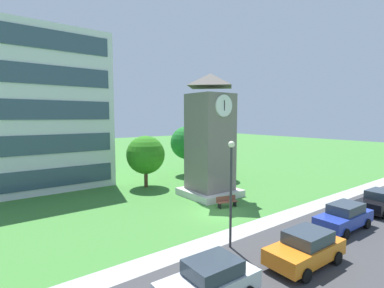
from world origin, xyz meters
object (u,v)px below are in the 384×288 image
object	(u,v)px
clock_tower	(210,142)
tree_near_tower	(215,148)
parked_car_silver	(210,281)
park_bench	(227,201)
street_lamp	(231,182)
parked_car_black	(380,201)
tree_by_building	(187,143)
parked_car_orange	(306,248)
parked_car_blue	(344,216)
tree_streetside	(146,155)

from	to	relation	value
clock_tower	tree_near_tower	world-z (taller)	clock_tower
tree_near_tower	parked_car_silver	xyz separation A→B (m)	(-15.35, -16.89, -2.87)
park_bench	tree_near_tower	bearing A→B (deg)	53.65
clock_tower	street_lamp	distance (m)	10.90
park_bench	parked_car_black	bearing A→B (deg)	-43.59
tree_by_building	parked_car_orange	distance (m)	23.61
tree_by_building	parked_car_blue	bearing A→B (deg)	-96.82
park_bench	tree_by_building	bearing A→B (deg)	67.39
tree_near_tower	parked_car_orange	xyz separation A→B (m)	(-9.65, -17.59, -2.87)
parked_car_orange	parked_car_blue	world-z (taller)	same
street_lamp	tree_by_building	xyz separation A→B (m)	(10.25, 18.10, 0.35)
tree_streetside	clock_tower	bearing A→B (deg)	-63.09
tree_near_tower	parked_car_silver	size ratio (longest dim) A/B	1.40
tree_by_building	street_lamp	bearing A→B (deg)	-119.52
clock_tower	parked_car_blue	xyz separation A→B (m)	(1.60, -11.55, -4.21)
street_lamp	tree_streetside	size ratio (longest dim) A/B	1.11
park_bench	tree_by_building	world-z (taller)	tree_by_building
parked_car_blue	park_bench	bearing A→B (deg)	109.37
parked_car_blue	parked_car_silver	bearing A→B (deg)	-178.67
park_bench	street_lamp	bearing A→B (deg)	-132.68
tree_near_tower	parked_car_blue	world-z (taller)	tree_near_tower
clock_tower	parked_car_black	size ratio (longest dim) A/B	2.65
parked_car_blue	parked_car_black	world-z (taller)	same
tree_near_tower	parked_car_silver	bearing A→B (deg)	-132.27
park_bench	parked_car_blue	distance (m)	8.52
parked_car_silver	parked_car_orange	bearing A→B (deg)	-6.96
street_lamp	parked_car_silver	distance (m)	5.79
tree_streetside	parked_car_black	bearing A→B (deg)	-59.71
park_bench	tree_streetside	distance (m)	10.61
park_bench	parked_car_silver	size ratio (longest dim) A/B	0.44
parked_car_black	tree_streetside	bearing A→B (deg)	120.29
tree_streetside	parked_car_orange	world-z (taller)	tree_streetside
clock_tower	park_bench	distance (m)	5.93
clock_tower	tree_streetside	world-z (taller)	clock_tower
park_bench	tree_by_building	size ratio (longest dim) A/B	0.30
tree_near_tower	parked_car_blue	distance (m)	17.22
clock_tower	tree_near_tower	distance (m)	7.31
street_lamp	parked_car_blue	xyz separation A→B (m)	(7.77, -2.66, -2.87)
street_lamp	tree_near_tower	xyz separation A→B (m)	(11.27, 13.95, 0.00)
clock_tower	tree_near_tower	bearing A→B (deg)	44.79
clock_tower	parked_car_silver	distance (m)	16.21
tree_near_tower	parked_car_orange	world-z (taller)	tree_near_tower
park_bench	parked_car_silver	xyz separation A→B (m)	(-9.03, -8.30, 0.40)
tree_streetside	parked_car_silver	size ratio (longest dim) A/B	1.29
parked_car_orange	parked_car_black	distance (m)	11.85
parked_car_blue	parked_car_black	size ratio (longest dim) A/B	1.10
parked_car_orange	parked_car_blue	bearing A→B (deg)	8.99
park_bench	tree_near_tower	xyz separation A→B (m)	(6.32, 8.59, 3.27)
clock_tower	park_bench	bearing A→B (deg)	-109.09
tree_streetside	parked_car_blue	bearing A→B (deg)	-74.84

